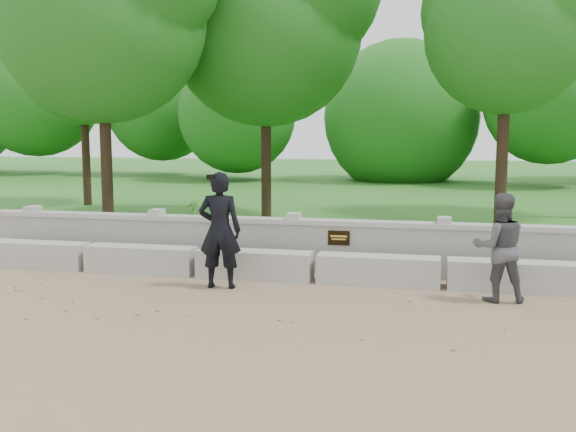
# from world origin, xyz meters

# --- Properties ---
(ground) EXTENTS (80.00, 80.00, 0.00)m
(ground) POSITION_xyz_m (0.00, 0.00, 0.00)
(ground) COLOR #8D7256
(ground) RESTS_ON ground
(lawn) EXTENTS (40.00, 22.00, 0.25)m
(lawn) POSITION_xyz_m (0.00, 14.00, 0.12)
(lawn) COLOR #23661F
(lawn) RESTS_ON ground
(concrete_bench) EXTENTS (11.90, 0.45, 0.45)m
(concrete_bench) POSITION_xyz_m (0.00, 1.90, 0.22)
(concrete_bench) COLOR beige
(concrete_bench) RESTS_ON ground
(parapet_wall) EXTENTS (12.50, 0.35, 0.90)m
(parapet_wall) POSITION_xyz_m (0.00, 2.60, 0.46)
(parapet_wall) COLOR #B6B4AC
(parapet_wall) RESTS_ON ground
(man_main) EXTENTS (0.69, 0.62, 1.78)m
(man_main) POSITION_xyz_m (-1.34, 1.16, 0.89)
(man_main) COLOR black
(man_main) RESTS_ON ground
(visitor_left) EXTENTS (0.82, 0.68, 1.53)m
(visitor_left) POSITION_xyz_m (2.73, 1.25, 0.76)
(visitor_left) COLOR #47484D
(visitor_left) RESTS_ON ground
(tree_far_left) EXTENTS (3.75, 3.75, 6.38)m
(tree_far_left) POSITION_xyz_m (-8.16, 9.20, 4.74)
(tree_far_left) COLOR #382619
(tree_far_left) RESTS_ON lawn
(tree_left) EXTENTS (4.40, 4.40, 7.03)m
(tree_left) POSITION_xyz_m (-5.01, 4.57, 5.07)
(tree_left) COLOR #382619
(tree_left) RESTS_ON lawn
(tree_center) EXTENTS (4.75, 4.75, 7.36)m
(tree_center) POSITION_xyz_m (-2.24, 7.51, 5.23)
(tree_center) COLOR #382619
(tree_center) RESTS_ON lawn
(tree_near_right) EXTENTS (3.19, 3.19, 5.89)m
(tree_near_right) POSITION_xyz_m (3.15, 5.44, 4.53)
(tree_near_right) COLOR #382619
(tree_near_right) RESTS_ON lawn
(shrub_a) EXTENTS (0.35, 0.31, 0.55)m
(shrub_a) POSITION_xyz_m (-4.95, 3.30, 0.52)
(shrub_a) COLOR #468A2F
(shrub_a) RESTS_ON lawn
(shrub_b) EXTENTS (0.30, 0.34, 0.51)m
(shrub_b) POSITION_xyz_m (-1.21, 3.91, 0.51)
(shrub_b) COLOR #468A2F
(shrub_b) RESTS_ON lawn
(shrub_d) EXTENTS (0.49, 0.49, 0.66)m
(shrub_d) POSITION_xyz_m (-3.34, 5.27, 0.58)
(shrub_d) COLOR #468A2F
(shrub_d) RESTS_ON lawn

